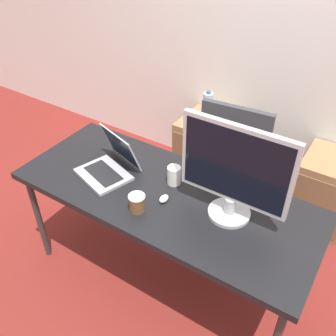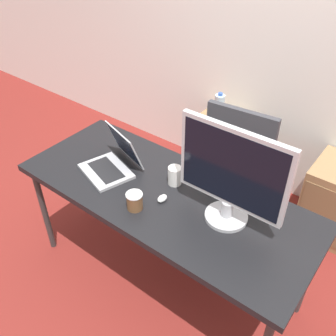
{
  "view_description": "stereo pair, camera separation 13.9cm",
  "coord_description": "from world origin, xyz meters",
  "px_view_note": "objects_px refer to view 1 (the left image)",
  "views": [
    {
      "loc": [
        0.88,
        -1.34,
        2.15
      ],
      "look_at": [
        0.0,
        0.04,
        0.9
      ],
      "focal_mm": 40.0,
      "sensor_mm": 36.0,
      "label": 1
    },
    {
      "loc": [
        1.0,
        -1.26,
        2.15
      ],
      "look_at": [
        0.0,
        0.04,
        0.9
      ],
      "focal_mm": 40.0,
      "sensor_mm": 36.0,
      "label": 2
    }
  ],
  "objects_px": {
    "laptop_center": "(109,165)",
    "mouse": "(164,199)",
    "monitor": "(234,172)",
    "coffee_cup_white": "(174,175)",
    "cabinet_left": "(204,149)",
    "office_chair": "(236,180)",
    "cabinet_right": "(325,191)",
    "coffee_cup_brown": "(137,203)",
    "water_bottle": "(207,107)"
  },
  "relations": [
    {
      "from": "cabinet_left",
      "to": "water_bottle",
      "type": "distance_m",
      "value": 0.41
    },
    {
      "from": "laptop_center",
      "to": "cabinet_left",
      "type": "bearing_deg",
      "value": 86.68
    },
    {
      "from": "water_bottle",
      "to": "laptop_center",
      "type": "distance_m",
      "value": 1.15
    },
    {
      "from": "cabinet_right",
      "to": "coffee_cup_brown",
      "type": "relative_size",
      "value": 5.92
    },
    {
      "from": "cabinet_left",
      "to": "mouse",
      "type": "distance_m",
      "value": 1.32
    },
    {
      "from": "cabinet_right",
      "to": "coffee_cup_brown",
      "type": "bearing_deg",
      "value": -120.18
    },
    {
      "from": "laptop_center",
      "to": "coffee_cup_brown",
      "type": "height_order",
      "value": "laptop_center"
    },
    {
      "from": "cabinet_left",
      "to": "laptop_center",
      "type": "distance_m",
      "value": 1.25
    },
    {
      "from": "cabinet_left",
      "to": "cabinet_right",
      "type": "bearing_deg",
      "value": 0.0
    },
    {
      "from": "cabinet_right",
      "to": "monitor",
      "type": "distance_m",
      "value": 1.35
    },
    {
      "from": "monitor",
      "to": "coffee_cup_brown",
      "type": "height_order",
      "value": "monitor"
    },
    {
      "from": "mouse",
      "to": "cabinet_left",
      "type": "bearing_deg",
      "value": 106.65
    },
    {
      "from": "monitor",
      "to": "coffee_cup_white",
      "type": "bearing_deg",
      "value": 170.67
    },
    {
      "from": "laptop_center",
      "to": "coffee_cup_brown",
      "type": "bearing_deg",
      "value": -27.62
    },
    {
      "from": "office_chair",
      "to": "coffee_cup_white",
      "type": "relative_size",
      "value": 9.84
    },
    {
      "from": "office_chair",
      "to": "mouse",
      "type": "relative_size",
      "value": 16.8
    },
    {
      "from": "water_bottle",
      "to": "coffee_cup_white",
      "type": "relative_size",
      "value": 2.31
    },
    {
      "from": "cabinet_right",
      "to": "laptop_center",
      "type": "height_order",
      "value": "laptop_center"
    },
    {
      "from": "coffee_cup_brown",
      "to": "mouse",
      "type": "bearing_deg",
      "value": 59.62
    },
    {
      "from": "office_chair",
      "to": "cabinet_right",
      "type": "bearing_deg",
      "value": 36.31
    },
    {
      "from": "cabinet_left",
      "to": "laptop_center",
      "type": "height_order",
      "value": "laptop_center"
    },
    {
      "from": "office_chair",
      "to": "water_bottle",
      "type": "distance_m",
      "value": 0.69
    },
    {
      "from": "cabinet_left",
      "to": "office_chair",
      "type": "bearing_deg",
      "value": -40.92
    },
    {
      "from": "coffee_cup_white",
      "to": "cabinet_right",
      "type": "bearing_deg",
      "value": 54.76
    },
    {
      "from": "water_bottle",
      "to": "mouse",
      "type": "height_order",
      "value": "water_bottle"
    },
    {
      "from": "office_chair",
      "to": "coffee_cup_brown",
      "type": "bearing_deg",
      "value": -102.69
    },
    {
      "from": "office_chair",
      "to": "coffee_cup_brown",
      "type": "xyz_separation_m",
      "value": [
        -0.2,
        -0.9,
        0.37
      ]
    },
    {
      "from": "laptop_center",
      "to": "coffee_cup_white",
      "type": "xyz_separation_m",
      "value": [
        0.38,
        0.12,
        0.01
      ]
    },
    {
      "from": "office_chair",
      "to": "cabinet_right",
      "type": "distance_m",
      "value": 0.71
    },
    {
      "from": "cabinet_left",
      "to": "monitor",
      "type": "distance_m",
      "value": 1.49
    },
    {
      "from": "coffee_cup_white",
      "to": "monitor",
      "type": "bearing_deg",
      "value": -9.33
    },
    {
      "from": "cabinet_right",
      "to": "mouse",
      "type": "distance_m",
      "value": 1.44
    },
    {
      "from": "laptop_center",
      "to": "mouse",
      "type": "distance_m",
      "value": 0.42
    },
    {
      "from": "coffee_cup_white",
      "to": "coffee_cup_brown",
      "type": "relative_size",
      "value": 1.15
    },
    {
      "from": "cabinet_left",
      "to": "laptop_center",
      "type": "bearing_deg",
      "value": -93.32
    },
    {
      "from": "laptop_center",
      "to": "monitor",
      "type": "distance_m",
      "value": 0.8
    },
    {
      "from": "laptop_center",
      "to": "mouse",
      "type": "height_order",
      "value": "laptop_center"
    },
    {
      "from": "cabinet_right",
      "to": "mouse",
      "type": "height_order",
      "value": "mouse"
    },
    {
      "from": "laptop_center",
      "to": "coffee_cup_white",
      "type": "height_order",
      "value": "laptop_center"
    },
    {
      "from": "water_bottle",
      "to": "mouse",
      "type": "distance_m",
      "value": 1.23
    },
    {
      "from": "office_chair",
      "to": "coffee_cup_white",
      "type": "bearing_deg",
      "value": -104.58
    },
    {
      "from": "coffee_cup_brown",
      "to": "office_chair",
      "type": "bearing_deg",
      "value": 77.31
    },
    {
      "from": "laptop_center",
      "to": "mouse",
      "type": "relative_size",
      "value": 5.9
    },
    {
      "from": "office_chair",
      "to": "coffee_cup_brown",
      "type": "relative_size",
      "value": 11.34
    },
    {
      "from": "laptop_center",
      "to": "monitor",
      "type": "relative_size",
      "value": 0.69
    },
    {
      "from": "water_bottle",
      "to": "laptop_center",
      "type": "bearing_deg",
      "value": -93.31
    },
    {
      "from": "laptop_center",
      "to": "coffee_cup_white",
      "type": "distance_m",
      "value": 0.4
    },
    {
      "from": "water_bottle",
      "to": "laptop_center",
      "type": "height_order",
      "value": "laptop_center"
    },
    {
      "from": "coffee_cup_brown",
      "to": "monitor",
      "type": "bearing_deg",
      "value": 28.92
    },
    {
      "from": "office_chair",
      "to": "water_bottle",
      "type": "relative_size",
      "value": 4.27
    }
  ]
}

